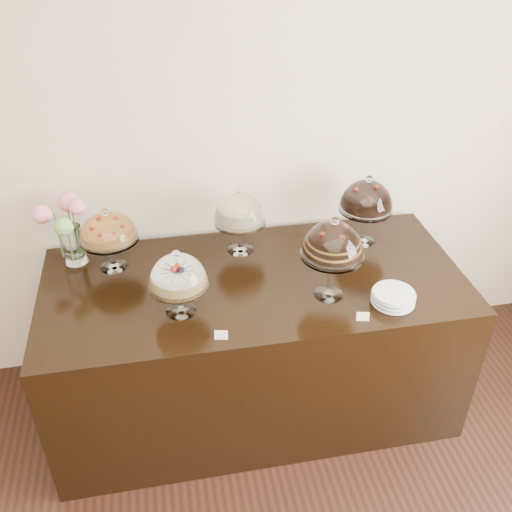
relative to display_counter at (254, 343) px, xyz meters
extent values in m
cube|color=beige|center=(-0.21, 0.55, 1.05)|extent=(5.00, 0.04, 3.00)
cube|color=black|center=(0.00, 0.00, 0.00)|extent=(2.20, 1.00, 0.90)
cone|color=white|center=(-0.40, -0.19, 0.46)|extent=(0.15, 0.15, 0.02)
cylinder|color=white|center=(-0.40, -0.19, 0.54)|extent=(0.03, 0.03, 0.12)
cylinder|color=white|center=(-0.40, -0.19, 0.61)|extent=(0.28, 0.28, 0.01)
cylinder|color=tan|center=(-0.40, -0.19, 0.64)|extent=(0.24, 0.24, 0.06)
sphere|color=#B01F0E|center=(-0.33, -0.17, 0.68)|extent=(0.02, 0.02, 0.02)
sphere|color=#B01F0E|center=(-0.44, -0.14, 0.68)|extent=(0.02, 0.02, 0.02)
sphere|color=#B01F0E|center=(-0.41, -0.25, 0.68)|extent=(0.02, 0.02, 0.02)
sphere|color=white|center=(-0.40, -0.19, 0.78)|extent=(0.04, 0.04, 0.04)
cone|color=white|center=(0.34, -0.19, 0.46)|extent=(0.15, 0.15, 0.02)
cylinder|color=white|center=(0.34, -0.19, 0.58)|extent=(0.03, 0.03, 0.21)
cylinder|color=white|center=(0.34, -0.19, 0.69)|extent=(0.31, 0.31, 0.01)
cylinder|color=black|center=(0.34, -0.19, 0.75)|extent=(0.22, 0.22, 0.10)
sphere|color=#B01F0E|center=(0.40, -0.18, 0.81)|extent=(0.02, 0.02, 0.02)
sphere|color=#B01F0E|center=(0.33, -0.14, 0.81)|extent=(0.02, 0.02, 0.02)
sphere|color=#B01F0E|center=(0.29, -0.21, 0.81)|extent=(0.02, 0.02, 0.02)
sphere|color=#B01F0E|center=(0.36, -0.25, 0.81)|extent=(0.02, 0.02, 0.02)
sphere|color=white|center=(0.34, -0.19, 0.88)|extent=(0.04, 0.04, 0.04)
cone|color=white|center=(-0.02, 0.29, 0.46)|extent=(0.15, 0.15, 0.02)
cylinder|color=white|center=(-0.02, 0.29, 0.55)|extent=(0.03, 0.03, 0.16)
cylinder|color=white|center=(-0.02, 0.29, 0.64)|extent=(0.29, 0.29, 0.01)
cylinder|color=beige|center=(-0.02, 0.29, 0.68)|extent=(0.23, 0.23, 0.08)
sphere|color=white|center=(-0.02, 0.29, 0.82)|extent=(0.04, 0.04, 0.04)
cone|color=white|center=(0.68, 0.25, 0.46)|extent=(0.15, 0.15, 0.02)
cylinder|color=white|center=(0.68, 0.25, 0.57)|extent=(0.03, 0.03, 0.18)
cylinder|color=white|center=(0.68, 0.25, 0.66)|extent=(0.30, 0.30, 0.01)
cylinder|color=black|center=(0.68, 0.25, 0.71)|extent=(0.25, 0.25, 0.07)
sphere|color=#B01F0E|center=(0.74, 0.27, 0.75)|extent=(0.02, 0.02, 0.02)
sphere|color=#B01F0E|center=(0.63, 0.30, 0.75)|extent=(0.02, 0.02, 0.02)
sphere|color=#B01F0E|center=(0.66, 0.19, 0.75)|extent=(0.02, 0.02, 0.02)
sphere|color=white|center=(0.68, 0.25, 0.84)|extent=(0.04, 0.04, 0.04)
cone|color=white|center=(-0.72, 0.26, 0.46)|extent=(0.15, 0.15, 0.02)
cylinder|color=white|center=(-0.72, 0.26, 0.55)|extent=(0.03, 0.03, 0.15)
cylinder|color=white|center=(-0.72, 0.26, 0.63)|extent=(0.31, 0.31, 0.01)
cylinder|color=#D08B3D|center=(-0.72, 0.26, 0.66)|extent=(0.26, 0.26, 0.04)
sphere|color=#B01F0E|center=(-0.65, 0.28, 0.68)|extent=(0.02, 0.02, 0.02)
sphere|color=#B01F0E|center=(-0.71, 0.33, 0.68)|extent=(0.02, 0.02, 0.02)
sphere|color=#B01F0E|center=(-0.77, 0.30, 0.68)|extent=(0.02, 0.02, 0.02)
sphere|color=#B01F0E|center=(-0.79, 0.24, 0.68)|extent=(0.02, 0.02, 0.02)
sphere|color=#B01F0E|center=(-0.74, 0.19, 0.68)|extent=(0.02, 0.02, 0.02)
sphere|color=#B01F0E|center=(-0.67, 0.21, 0.68)|extent=(0.02, 0.02, 0.02)
sphere|color=white|center=(-0.72, 0.26, 0.79)|extent=(0.04, 0.04, 0.04)
cylinder|color=white|center=(-0.92, 0.34, 0.56)|extent=(0.11, 0.11, 0.22)
cylinder|color=#476B2D|center=(-0.90, 0.35, 0.64)|extent=(0.01, 0.01, 0.29)
sphere|color=pink|center=(-0.87, 0.35, 0.78)|extent=(0.09, 0.09, 0.09)
cylinder|color=#476B2D|center=(-0.92, 0.38, 0.63)|extent=(0.01, 0.01, 0.29)
sphere|color=pink|center=(-0.92, 0.42, 0.78)|extent=(0.11, 0.11, 0.11)
cylinder|color=#476B2D|center=(-0.98, 0.34, 0.63)|extent=(0.01, 0.01, 0.27)
sphere|color=pink|center=(-1.05, 0.34, 0.76)|extent=(0.10, 0.10, 0.10)
cylinder|color=#476B2D|center=(-0.93, 0.29, 0.61)|extent=(0.01, 0.01, 0.25)
sphere|color=#69A952|center=(-0.93, 0.23, 0.74)|extent=(0.09, 0.09, 0.09)
cylinder|color=silver|center=(0.64, -0.32, 0.45)|extent=(0.21, 0.21, 0.01)
cylinder|color=silver|center=(0.64, -0.32, 0.47)|extent=(0.20, 0.20, 0.01)
cylinder|color=silver|center=(0.64, -0.32, 0.48)|extent=(0.21, 0.21, 0.01)
cylinder|color=silver|center=(0.64, -0.32, 0.49)|extent=(0.20, 0.20, 0.01)
cylinder|color=silver|center=(0.64, -0.32, 0.50)|extent=(0.21, 0.21, 0.01)
cylinder|color=silver|center=(0.64, -0.32, 0.51)|extent=(0.20, 0.20, 0.01)
cube|color=white|center=(-0.23, -0.42, 0.47)|extent=(0.06, 0.03, 0.04)
cube|color=white|center=(0.44, -0.42, 0.47)|extent=(0.06, 0.03, 0.04)
camera|label=1|loc=(-0.44, -2.36, 2.22)|focal=40.00mm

